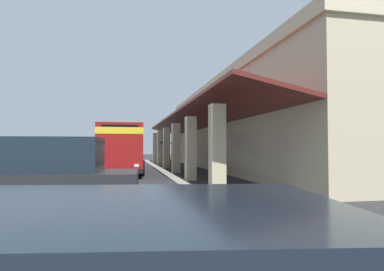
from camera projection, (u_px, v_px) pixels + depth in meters
ground at (204, 172)px, 23.30m from camera, size 120.00×120.00×0.00m
curb_strip at (160, 170)px, 24.88m from camera, size 37.12×0.50×0.12m
plaza_building at (279, 127)px, 26.91m from camera, size 31.23×15.29×6.71m
transit_bus at (121, 146)px, 23.26m from camera, size 11.22×2.88×3.34m
parked_suv_charcoal at (30, 179)px, 7.63m from camera, size 2.89×4.90×1.97m
pedestrian at (48, 166)px, 13.27m from camera, size 0.52×0.53×1.73m
potted_palm at (167, 158)px, 31.33m from camera, size 1.83×1.69×2.32m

